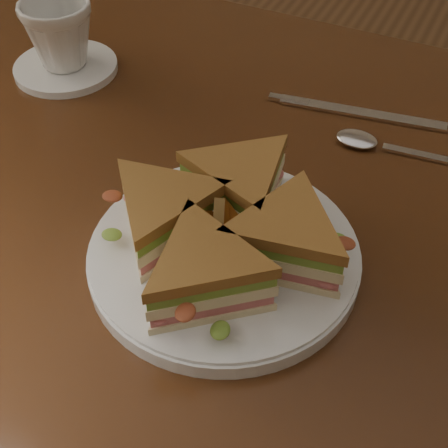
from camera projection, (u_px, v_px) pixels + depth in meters
name	position (u px, v px, depth m)	size (l,w,h in m)	color
table	(288.00, 278.00, 0.70)	(1.20, 0.80, 0.75)	#32190B
plate	(224.00, 256.00, 0.58)	(0.25, 0.25, 0.02)	white
sandwich_wedges	(224.00, 228.00, 0.55)	(0.26, 0.26, 0.06)	#F6E5B5
crisps_mound	(224.00, 231.00, 0.56)	(0.09, 0.09, 0.05)	#B55817
spoon	(377.00, 144.00, 0.70)	(0.18, 0.04, 0.01)	silver
knife	(349.00, 111.00, 0.75)	(0.21, 0.05, 0.00)	silver
saucer	(66.00, 68.00, 0.82)	(0.13, 0.13, 0.01)	white
coffee_cup	(59.00, 34.00, 0.79)	(0.09, 0.09, 0.08)	white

